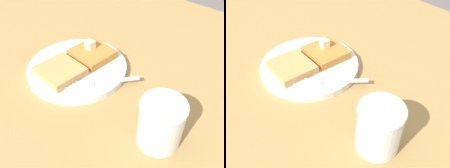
# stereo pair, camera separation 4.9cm
# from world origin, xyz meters

# --- Properties ---
(table_surface) EXTENTS (1.06, 1.06, 0.02)m
(table_surface) POSITION_xyz_m (0.00, 0.00, 0.01)
(table_surface) COLOR #A1814A
(table_surface) RESTS_ON ground
(plate) EXTENTS (0.23, 0.23, 0.02)m
(plate) POSITION_xyz_m (0.00, 0.12, 0.03)
(plate) COLOR silver
(plate) RESTS_ON table_surface
(toast_slice_left) EXTENTS (0.09, 0.10, 0.02)m
(toast_slice_left) POSITION_xyz_m (-0.05, 0.12, 0.05)
(toast_slice_left) COLOR #BE7B34
(toast_slice_left) RESTS_ON plate
(toast_slice_middle) EXTENTS (0.09, 0.10, 0.02)m
(toast_slice_middle) POSITION_xyz_m (0.05, 0.11, 0.05)
(toast_slice_middle) COLOR tan
(toast_slice_middle) RESTS_ON plate
(butter_pat_primary) EXTENTS (0.02, 0.02, 0.02)m
(butter_pat_primary) POSITION_xyz_m (-0.05, 0.11, 0.06)
(butter_pat_primary) COLOR #F8EEC4
(butter_pat_primary) RESTS_ON toast_slice_left
(fork) EXTENTS (0.13, 0.11, 0.00)m
(fork) POSITION_xyz_m (0.01, 0.20, 0.04)
(fork) COLOR silver
(fork) RESTS_ON plate
(syrup_jar) EXTENTS (0.08, 0.08, 0.09)m
(syrup_jar) POSITION_xyz_m (0.04, 0.37, 0.06)
(syrup_jar) COLOR #492209
(syrup_jar) RESTS_ON table_surface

